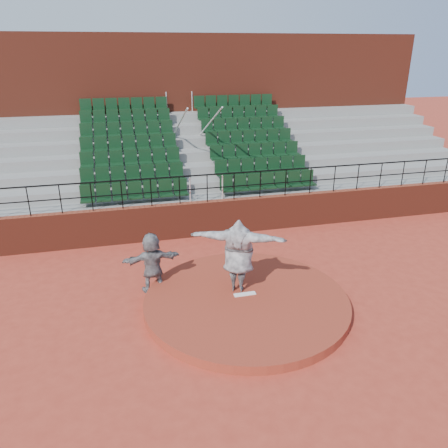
# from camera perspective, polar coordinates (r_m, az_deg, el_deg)

# --- Properties ---
(ground) EXTENTS (90.00, 90.00, 0.00)m
(ground) POSITION_cam_1_polar(r_m,az_deg,el_deg) (12.05, 2.92, -10.57)
(ground) COLOR #A73725
(ground) RESTS_ON ground
(pitchers_mound) EXTENTS (5.50, 5.50, 0.25)m
(pitchers_mound) POSITION_cam_1_polar(r_m,az_deg,el_deg) (11.98, 2.93, -10.07)
(pitchers_mound) COLOR maroon
(pitchers_mound) RESTS_ON ground
(pitching_rubber) EXTENTS (0.60, 0.15, 0.03)m
(pitching_rubber) POSITION_cam_1_polar(r_m,az_deg,el_deg) (12.03, 2.73, -9.13)
(pitching_rubber) COLOR white
(pitching_rubber) RESTS_ON pitchers_mound
(boundary_wall) EXTENTS (24.00, 0.30, 1.30)m
(boundary_wall) POSITION_cam_1_polar(r_m,az_deg,el_deg) (16.09, -2.15, 0.78)
(boundary_wall) COLOR maroon
(boundary_wall) RESTS_ON ground
(wall_railing) EXTENTS (24.04, 0.05, 1.03)m
(wall_railing) POSITION_cam_1_polar(r_m,az_deg,el_deg) (15.64, -2.22, 5.49)
(wall_railing) COLOR black
(wall_railing) RESTS_ON boundary_wall
(seating_deck) EXTENTS (24.00, 5.97, 4.63)m
(seating_deck) POSITION_cam_1_polar(r_m,az_deg,el_deg) (19.25, -4.45, 6.84)
(seating_deck) COLOR gray
(seating_deck) RESTS_ON ground
(press_box_facade) EXTENTS (24.00, 3.00, 7.10)m
(press_box_facade) POSITION_cam_1_polar(r_m,az_deg,el_deg) (22.68, -6.37, 14.51)
(press_box_facade) COLOR maroon
(press_box_facade) RESTS_ON ground
(pitcher) EXTENTS (2.62, 1.70, 2.09)m
(pitcher) POSITION_cam_1_polar(r_m,az_deg,el_deg) (11.79, 1.88, -4.12)
(pitcher) COLOR black
(pitcher) RESTS_ON pitchers_mound
(fielder) EXTENTS (1.67, 0.65, 1.77)m
(fielder) POSITION_cam_1_polar(r_m,az_deg,el_deg) (12.48, -9.36, -4.96)
(fielder) COLOR black
(fielder) RESTS_ON ground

